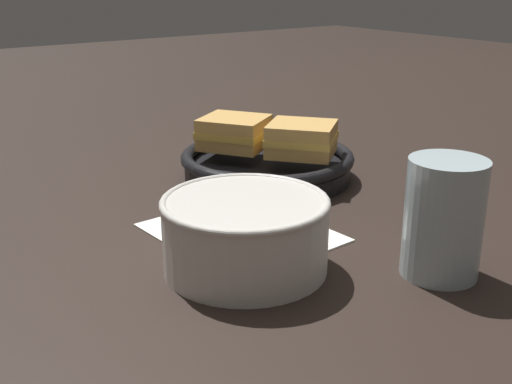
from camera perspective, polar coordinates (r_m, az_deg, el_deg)
name	(u,v)px	position (r m, az deg, el deg)	size (l,w,h in m)	color
ground_plane	(250,226)	(0.78, -0.54, -3.07)	(4.00, 4.00, 0.00)	black
napkin	(241,232)	(0.76, -1.34, -3.54)	(0.21, 0.19, 0.00)	white
soup_bowl	(245,229)	(0.66, -0.97, -3.34)	(0.17, 0.17, 0.08)	silver
spoon	(248,246)	(0.71, -0.75, -4.83)	(0.16, 0.06, 0.01)	silver
skillet	(268,164)	(0.95, 1.07, 2.52)	(0.26, 0.35, 0.04)	black
sandwich_near_left	(302,139)	(0.92, 4.08, 4.72)	(0.13, 0.13, 0.05)	tan
sandwich_near_right	(234,132)	(0.96, -1.93, 5.31)	(0.13, 0.12, 0.05)	tan
drinking_glass	(444,218)	(0.67, 16.33, -2.26)	(0.08, 0.08, 0.12)	silver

